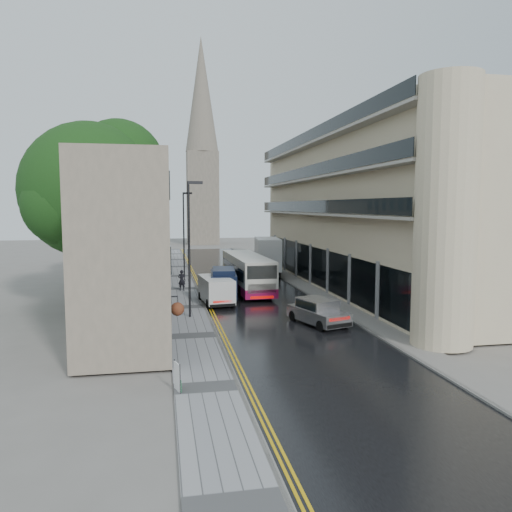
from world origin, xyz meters
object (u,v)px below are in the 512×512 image
object	(u,v)px
cream_bus	(241,279)
pedestrian	(182,280)
lamp_post_far	(184,235)
tree_far	(113,219)
white_lorry	(258,259)
navy_van	(212,286)
white_van	(208,294)
silver_hatchback	(321,317)
estate_sign	(177,377)
tree_near	(91,214)
lamp_post_near	(189,250)

from	to	relation	value
cream_bus	pedestrian	size ratio (longest dim) A/B	6.34
lamp_post_far	tree_far	bearing A→B (deg)	-147.74
white_lorry	navy_van	xyz separation A→B (m)	(-5.96, -11.90, -0.78)
white_lorry	white_van	xyz separation A→B (m)	(-6.46, -14.14, -1.01)
silver_hatchback	estate_sign	distance (m)	12.17
tree_near	tree_far	bearing A→B (deg)	88.68
navy_van	lamp_post_near	xyz separation A→B (m)	(-1.99, -5.16, 3.30)
lamp_post_far	estate_sign	bearing A→B (deg)	-74.07
navy_van	lamp_post_far	size ratio (longest dim) A/B	0.58
cream_bus	white_lorry	bearing A→B (deg)	69.84
white_van	silver_hatchback	bearing A→B (deg)	-58.34
tree_near	tree_far	xyz separation A→B (m)	(0.30, 13.00, -0.72)
lamp_post_near	silver_hatchback	bearing A→B (deg)	-43.18
white_van	lamp_post_near	bearing A→B (deg)	-122.75
white_van	lamp_post_far	distance (m)	16.29
tree_near	lamp_post_far	world-z (taller)	tree_near
pedestrian	white_van	bearing A→B (deg)	123.83
white_van	lamp_post_near	xyz separation A→B (m)	(-1.50, -2.93, 3.52)
lamp_post_near	tree_near	bearing A→B (deg)	138.09
tree_far	lamp_post_near	world-z (taller)	tree_far
cream_bus	white_van	size ratio (longest dim) A/B	2.47
cream_bus	white_lorry	size ratio (longest dim) A/B	1.47
white_van	pedestrian	xyz separation A→B (m)	(-1.60, 7.70, -0.05)
estate_sign	white_lorry	bearing A→B (deg)	56.21
lamp_post_far	white_lorry	bearing A→B (deg)	5.76
cream_bus	lamp_post_near	size ratio (longest dim) A/B	1.29
white_van	lamp_post_near	size ratio (longest dim) A/B	0.52
estate_sign	tree_far	bearing A→B (deg)	82.58
tree_near	navy_van	distance (m)	10.41
silver_hatchback	white_van	world-z (taller)	white_van
cream_bus	tree_near	bearing A→B (deg)	-168.90
tree_far	white_lorry	world-z (taller)	tree_far
white_lorry	pedestrian	world-z (taller)	white_lorry
lamp_post_near	estate_sign	xyz separation A→B (m)	(-1.25, -13.39, -3.92)
estate_sign	tree_near	bearing A→B (deg)	90.23
silver_hatchback	navy_van	size ratio (longest dim) A/B	0.89
silver_hatchback	pedestrian	world-z (taller)	pedestrian
tree_far	navy_van	bearing A→B (deg)	-55.11
tree_near	silver_hatchback	world-z (taller)	tree_near
tree_far	white_lorry	xyz separation A→B (m)	(14.36, -0.14, -4.14)
silver_hatchback	estate_sign	xyz separation A→B (m)	(-8.76, -8.44, -0.17)
lamp_post_far	lamp_post_near	bearing A→B (deg)	-72.45
pedestrian	lamp_post_far	distance (m)	8.92
navy_van	estate_sign	distance (m)	18.85
white_lorry	pedestrian	size ratio (longest dim) A/B	4.31
lamp_post_far	white_van	bearing A→B (deg)	-67.33
navy_van	tree_near	bearing A→B (deg)	-167.93
white_lorry	white_van	bearing A→B (deg)	-108.21
white_van	navy_van	size ratio (longest dim) A/B	0.93
cream_bus	white_lorry	xyz separation A→B (m)	(3.46, 10.33, 0.49)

